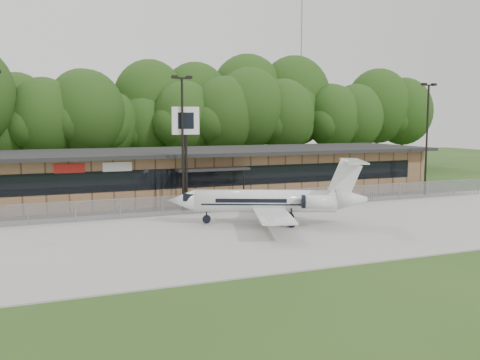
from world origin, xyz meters
name	(u,v)px	position (x,y,z in m)	size (l,w,h in m)	color
ground	(367,258)	(0.00, 0.00, 0.00)	(160.00, 160.00, 0.00)	#264619
apron	(294,227)	(0.00, 8.00, 0.04)	(64.00, 18.00, 0.08)	#9E9B93
parking_lot	(231,202)	(0.00, 19.50, 0.03)	(50.00, 9.00, 0.06)	#383835
terminal	(213,172)	(0.00, 23.94, 2.18)	(41.00, 11.65, 4.30)	olive
fence	(252,201)	(0.00, 15.00, 0.78)	(46.00, 0.04, 1.52)	gray
treeline	(165,115)	(0.00, 42.00, 7.50)	(72.00, 12.00, 15.00)	#1F3E13
radio_mast	(301,81)	(22.00, 48.00, 12.50)	(0.20, 0.20, 25.00)	gray
light_pole_mid	(183,133)	(-5.00, 16.50, 5.98)	(1.55, 0.30, 10.23)	black
light_pole_right	(427,131)	(18.00, 16.50, 5.98)	(1.55, 0.30, 10.23)	black
business_jet	(272,202)	(-0.95, 9.28, 1.60)	(12.93, 11.53, 4.46)	silver
pole_sign	(186,132)	(-4.67, 16.80, 6.08)	(2.09, 0.33, 7.95)	black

